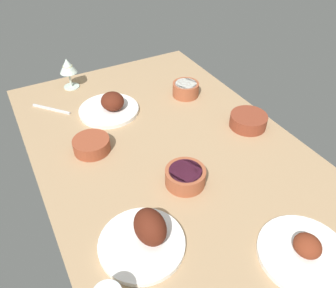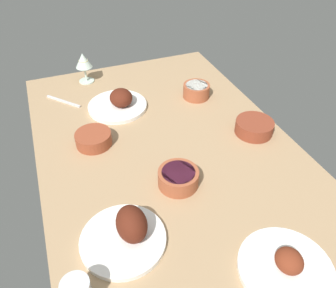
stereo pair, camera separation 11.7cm
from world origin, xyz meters
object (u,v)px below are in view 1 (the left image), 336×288
Objects in this scene: plate_far_side at (110,106)px; bowl_potatoes at (248,120)px; plate_near_viewer at (146,236)px; bowl_onions at (185,176)px; wine_glass at (68,67)px; bowl_sauce at (92,144)px; bowl_cream at (186,89)px; fork_loose at (51,109)px; plate_center_main at (304,252)px.

bowl_potatoes is at bearing 51.13° from plate_far_side.
bowl_potatoes is at bearing 116.45° from plate_near_viewer.
wine_glass reaches higher than bowl_onions.
bowl_sauce is 51.00cm from bowl_cream.
wine_glass reaches higher than bowl_potatoes.
bowl_cream is 57.61cm from fork_loose.
plate_near_viewer reaches higher than plate_far_side.
plate_near_viewer is 2.03× the size of bowl_cream.
wine_glass is at bearing -166.00° from plate_center_main.
bowl_onions is 78.57cm from wine_glass.
bowl_onions is (-14.10, 20.58, -0.29)cm from plate_near_viewer.
wine_glass is (-113.92, -28.39, 8.34)cm from plate_center_main.
bowl_onions reaches higher than bowl_potatoes.
bowl_cream is 0.89× the size of bowl_onions.
wine_glass is at bearing -82.39° from fork_loose.
bowl_sauce is 33.55cm from fork_loose.
fork_loose is (-13.02, -21.36, -2.11)cm from plate_far_side.
bowl_cream is 32.61cm from bowl_potatoes.
plate_near_viewer is 1.28× the size of fork_loose.
plate_near_viewer reaches higher than plate_center_main.
bowl_onions is (-37.07, -13.64, 1.40)cm from plate_center_main.
plate_center_main is at bearing -24.40° from bowl_potatoes.
bowl_sauce is 48.16cm from wine_glass.
bowl_onions is at bearing 10.87° from wine_glass.
bowl_potatoes is (15.06, 57.88, 0.13)cm from bowl_sauce.
bowl_sauce is 36.22cm from bowl_onions.
wine_glass reaches higher than bowl_cream.
plate_center_main reaches higher than bowl_cream.
bowl_cream is at bearing 170.46° from plate_center_main.
bowl_onions is at bearing -68.52° from bowl_potatoes.
bowl_potatoes is at bearing 39.77° from wine_glass.
plate_far_side is 24.62cm from bowl_sauce.
wine_glass is (-27.44, -8.60, 7.42)cm from plate_far_side.
bowl_cream is at bearing 83.83° from plate_far_side.
bowl_cream is at bearing 148.95° from bowl_onions.
bowl_cream is at bearing -163.05° from bowl_potatoes.
plate_near_viewer reaches higher than bowl_potatoes.
plate_near_viewer is at bearing -123.87° from plate_center_main.
plate_far_side is 65.14cm from plate_near_viewer.
plate_near_viewer is 1.66× the size of wine_glass.
plate_center_main is 117.70cm from wine_glass.
bowl_sauce is 0.72× the size of fork_loose.
plate_center_main reaches higher than bowl_onions.
wine_glass is at bearing 176.34° from plate_near_viewer.
plate_far_side is 88.72cm from plate_center_main.
plate_center_main is (86.48, 19.79, -0.92)cm from plate_far_side.
plate_near_viewer is 1.81× the size of bowl_onions.
bowl_onions is at bearing -31.05° from bowl_cream.
bowl_sauce is at bearing -7.32° from wine_glass.
plate_center_main is at bearing 161.60° from fork_loose.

